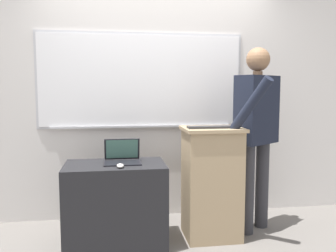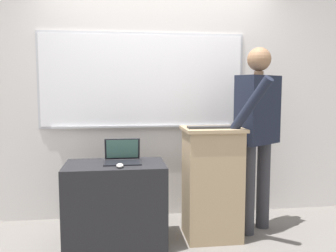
% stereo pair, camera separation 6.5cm
% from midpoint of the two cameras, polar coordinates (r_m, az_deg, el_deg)
% --- Properties ---
extents(back_wall, '(6.40, 0.17, 2.86)m').
position_cam_midpoint_polar(back_wall, '(3.92, -2.63, 6.46)').
color(back_wall, silver).
rests_on(back_wall, ground_plane).
extents(lectern_podium, '(0.54, 0.47, 1.04)m').
position_cam_midpoint_polar(lectern_podium, '(3.39, 6.45, -8.99)').
color(lectern_podium, tan).
rests_on(lectern_podium, ground_plane).
extents(side_desk, '(0.89, 0.54, 0.74)m').
position_cam_midpoint_polar(side_desk, '(3.29, -8.97, -12.30)').
color(side_desk, black).
rests_on(side_desk, ground_plane).
extents(person_presenter, '(0.63, 0.76, 1.79)m').
position_cam_midpoint_polar(person_presenter, '(3.53, 13.54, 0.21)').
color(person_presenter, '#333338').
rests_on(person_presenter, ground_plane).
extents(laptop, '(0.33, 0.28, 0.21)m').
position_cam_midpoint_polar(laptop, '(3.25, -7.92, -4.67)').
color(laptop, black).
rests_on(laptop, side_desk).
extents(wireless_keyboard, '(0.45, 0.12, 0.02)m').
position_cam_midpoint_polar(wireless_keyboard, '(3.24, 6.58, -0.17)').
color(wireless_keyboard, '#2D2D30').
rests_on(wireless_keyboard, lectern_podium).
extents(computer_mouse_by_laptop, '(0.06, 0.10, 0.03)m').
position_cam_midpoint_polar(computer_mouse_by_laptop, '(3.03, -8.28, -6.33)').
color(computer_mouse_by_laptop, silver).
rests_on(computer_mouse_by_laptop, side_desk).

